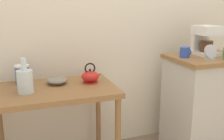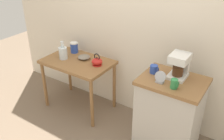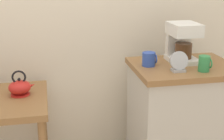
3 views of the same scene
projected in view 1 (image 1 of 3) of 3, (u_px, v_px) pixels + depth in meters
wooden_table at (54, 99)px, 2.00m from camera, size 0.92×0.59×0.73m
kitchen_counter at (205, 104)px, 2.42m from camera, size 0.66×0.53×0.90m
bowl_stoneware at (57, 80)px, 2.07m from camera, size 0.16×0.16×0.05m
teakettle at (90, 76)px, 2.10m from camera, size 0.17×0.14×0.16m
glass_carafe_vase at (25, 81)px, 1.84m from camera, size 0.11×0.11×0.25m
canister_enamel at (22, 74)px, 2.06m from camera, size 0.11×0.11×0.15m
coffee_maker at (205, 39)px, 2.37m from camera, size 0.18×0.22×0.26m
mug_blue at (185, 52)px, 2.25m from camera, size 0.09×0.08×0.09m
table_clock at (210, 53)px, 2.15m from camera, size 0.11×0.06×0.13m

